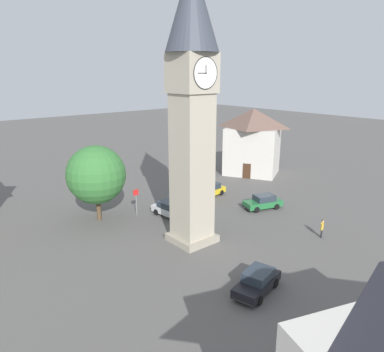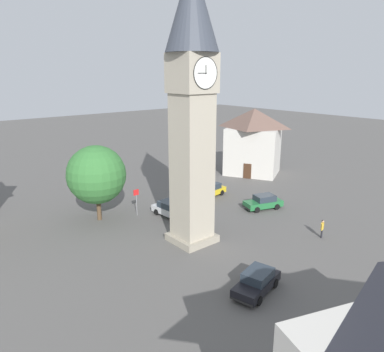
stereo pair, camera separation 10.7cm
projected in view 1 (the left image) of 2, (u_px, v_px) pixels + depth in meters
name	position (u px, v px, depth m)	size (l,w,h in m)	color
ground_plane	(192.00, 240.00, 32.16)	(200.00, 200.00, 0.00)	#565451
clock_tower	(192.00, 86.00, 28.54)	(4.16, 4.16, 22.56)	gray
car_blue_kerb	(257.00, 281.00, 24.48)	(4.41, 2.63, 1.53)	black
car_silver_kerb	(263.00, 202.00, 39.50)	(4.45, 2.90, 1.53)	#236B38
car_red_corner	(210.00, 190.00, 43.48)	(4.31, 2.21, 1.53)	gold
car_white_side	(170.00, 209.00, 37.43)	(2.11, 4.27, 1.53)	silver
pedestrian	(322.00, 227.00, 32.49)	(0.52, 0.34, 1.69)	black
tree	(96.00, 175.00, 35.46)	(5.73, 5.73, 7.53)	brown
building_corner_back	(253.00, 141.00, 52.35)	(9.09, 9.57, 9.36)	beige
road_sign	(136.00, 198.00, 37.26)	(0.60, 0.07, 2.80)	gray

